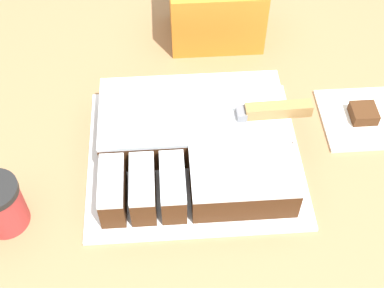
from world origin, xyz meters
TOP-DOWN VIEW (x-y plane):
  - cake_board at (-0.00, 0.06)m, footprint 0.36×0.31m
  - cake at (0.00, 0.06)m, footprint 0.31×0.27m
  - knife at (0.11, 0.08)m, footprint 0.30×0.03m
  - coffee_cup at (-0.30, -0.05)m, footprint 0.07×0.07m
  - paper_napkin at (0.31, 0.12)m, footprint 0.15×0.15m
  - brownie at (0.31, 0.12)m, footprint 0.05×0.05m
  - storage_box at (0.07, 0.38)m, footprint 0.18×0.14m

SIDE VIEW (x-z plane):
  - cake_board at x=0.00m, z-range 0.96..0.96m
  - paper_napkin at x=0.31m, z-range 0.96..0.96m
  - brownie at x=0.31m, z-range 0.96..0.98m
  - cake at x=0.00m, z-range 0.96..1.03m
  - coffee_cup at x=-0.30m, z-range 0.96..1.05m
  - storage_box at x=0.07m, z-range 0.96..1.09m
  - knife at x=0.11m, z-range 1.02..1.05m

